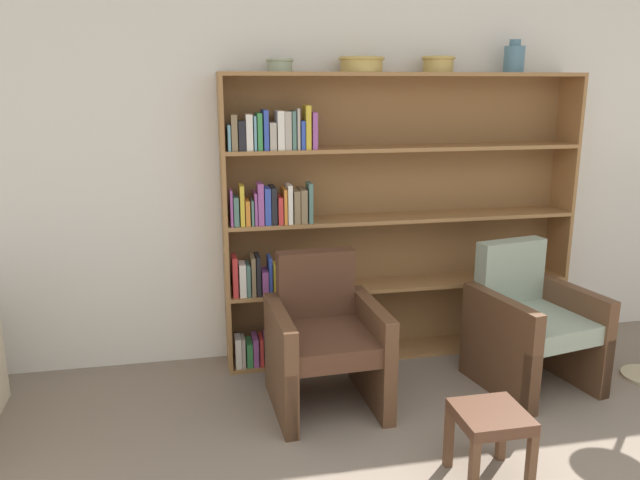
{
  "coord_description": "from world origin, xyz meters",
  "views": [
    {
      "loc": [
        -1.27,
        -1.28,
        1.9
      ],
      "look_at": [
        -0.51,
        2.4,
        0.95
      ],
      "focal_mm": 35.0,
      "sensor_mm": 36.0,
      "label": 1
    }
  ],
  "objects_px": {
    "bowl_copper": "(280,64)",
    "bowl_stoneware": "(361,63)",
    "vase_tall": "(514,58)",
    "armchair_leather": "(325,340)",
    "bowl_brass": "(438,63)",
    "footstool": "(490,425)",
    "armchair_cushioned": "(530,323)",
    "bookshelf": "(372,219)"
  },
  "relations": [
    {
      "from": "bowl_copper",
      "to": "bowl_stoneware",
      "type": "height_order",
      "value": "bowl_stoneware"
    },
    {
      "from": "vase_tall",
      "to": "bowl_stoneware",
      "type": "bearing_deg",
      "value": 180.0
    },
    {
      "from": "armchair_leather",
      "to": "bowl_copper",
      "type": "bearing_deg",
      "value": -78.11
    },
    {
      "from": "bowl_brass",
      "to": "footstool",
      "type": "height_order",
      "value": "bowl_brass"
    },
    {
      "from": "armchair_cushioned",
      "to": "footstool",
      "type": "bearing_deg",
      "value": 40.59
    },
    {
      "from": "bowl_copper",
      "to": "armchair_cushioned",
      "type": "bearing_deg",
      "value": -22.43
    },
    {
      "from": "bookshelf",
      "to": "armchair_leather",
      "type": "relative_size",
      "value": 2.74
    },
    {
      "from": "bowl_copper",
      "to": "vase_tall",
      "type": "distance_m",
      "value": 1.59
    },
    {
      "from": "bowl_copper",
      "to": "vase_tall",
      "type": "xyz_separation_m",
      "value": [
        1.59,
        0.0,
        0.05
      ]
    },
    {
      "from": "bowl_brass",
      "to": "armchair_cushioned",
      "type": "distance_m",
      "value": 1.79
    },
    {
      "from": "bowl_stoneware",
      "to": "bowl_brass",
      "type": "distance_m",
      "value": 0.52
    },
    {
      "from": "bowl_stoneware",
      "to": "armchair_cushioned",
      "type": "relative_size",
      "value": 0.33
    },
    {
      "from": "vase_tall",
      "to": "armchair_cushioned",
      "type": "height_order",
      "value": "vase_tall"
    },
    {
      "from": "bowl_copper",
      "to": "armchair_cushioned",
      "type": "relative_size",
      "value": 0.2
    },
    {
      "from": "bowl_brass",
      "to": "footstool",
      "type": "relative_size",
      "value": 0.59
    },
    {
      "from": "armchair_cushioned",
      "to": "armchair_leather",
      "type": "bearing_deg",
      "value": -11.21
    },
    {
      "from": "bookshelf",
      "to": "armchair_leather",
      "type": "distance_m",
      "value": 0.99
    },
    {
      "from": "bowl_stoneware",
      "to": "vase_tall",
      "type": "height_order",
      "value": "vase_tall"
    },
    {
      "from": "armchair_leather",
      "to": "bowl_stoneware",
      "type": "bearing_deg",
      "value": -123.32
    },
    {
      "from": "armchair_leather",
      "to": "armchair_cushioned",
      "type": "height_order",
      "value": "same"
    },
    {
      "from": "bowl_copper",
      "to": "armchair_cushioned",
      "type": "xyz_separation_m",
      "value": [
        1.51,
        -0.62,
        -1.61
      ]
    },
    {
      "from": "bookshelf",
      "to": "bowl_copper",
      "type": "relative_size",
      "value": 13.95
    },
    {
      "from": "bowl_brass",
      "to": "vase_tall",
      "type": "relative_size",
      "value": 1.03
    },
    {
      "from": "bookshelf",
      "to": "vase_tall",
      "type": "relative_size",
      "value": 11.41
    },
    {
      "from": "vase_tall",
      "to": "armchair_leather",
      "type": "relative_size",
      "value": 0.24
    },
    {
      "from": "bowl_brass",
      "to": "armchair_cushioned",
      "type": "bearing_deg",
      "value": -53.91
    },
    {
      "from": "vase_tall",
      "to": "armchair_cushioned",
      "type": "xyz_separation_m",
      "value": [
        -0.09,
        -0.62,
        -1.66
      ]
    },
    {
      "from": "bookshelf",
      "to": "armchair_cushioned",
      "type": "bearing_deg",
      "value": -36.34
    },
    {
      "from": "bowl_copper",
      "to": "bowl_brass",
      "type": "height_order",
      "value": "bowl_brass"
    },
    {
      "from": "bowl_stoneware",
      "to": "bowl_brass",
      "type": "bearing_deg",
      "value": 0.0
    },
    {
      "from": "bookshelf",
      "to": "bowl_stoneware",
      "type": "bearing_deg",
      "value": -165.94
    },
    {
      "from": "bowl_copper",
      "to": "footstool",
      "type": "xyz_separation_m",
      "value": [
        0.78,
        -1.54,
        -1.71
      ]
    },
    {
      "from": "bowl_stoneware",
      "to": "armchair_cushioned",
      "type": "height_order",
      "value": "bowl_stoneware"
    },
    {
      "from": "bowl_stoneware",
      "to": "footstool",
      "type": "xyz_separation_m",
      "value": [
        0.25,
        -1.54,
        -1.72
      ]
    },
    {
      "from": "footstool",
      "to": "armchair_leather",
      "type": "bearing_deg",
      "value": 124.0
    },
    {
      "from": "bookshelf",
      "to": "vase_tall",
      "type": "distance_m",
      "value": 1.44
    },
    {
      "from": "bowl_copper",
      "to": "armchair_leather",
      "type": "relative_size",
      "value": 0.2
    },
    {
      "from": "bookshelf",
      "to": "vase_tall",
      "type": "bearing_deg",
      "value": -1.46
    },
    {
      "from": "bookshelf",
      "to": "bowl_stoneware",
      "type": "xyz_separation_m",
      "value": [
        -0.1,
        -0.02,
        1.03
      ]
    },
    {
      "from": "armchair_cushioned",
      "to": "footstool",
      "type": "distance_m",
      "value": 1.18
    },
    {
      "from": "bowl_brass",
      "to": "armchair_cushioned",
      "type": "height_order",
      "value": "bowl_brass"
    },
    {
      "from": "bookshelf",
      "to": "footstool",
      "type": "relative_size",
      "value": 6.59
    }
  ]
}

